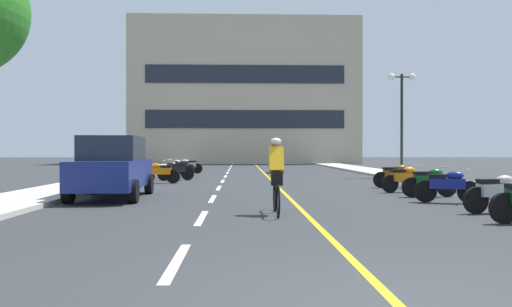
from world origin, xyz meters
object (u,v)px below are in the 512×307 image
street_lamp_mid (402,101)px  motorcycle_2 (498,192)px  motorcycle_8 (175,170)px  motorcycle_9 (175,169)px  motorcycle_6 (396,175)px  motorcycle_10 (179,168)px  parked_car_near (113,167)px  cyclist_rider (276,174)px  motorcycle_4 (430,181)px  motorcycle_5 (405,178)px  motorcycle_12 (188,166)px  motorcycle_3 (448,185)px  motorcycle_7 (160,172)px  motorcycle_11 (180,167)px

street_lamp_mid → motorcycle_2: (-2.62, -14.44, -3.50)m
motorcycle_8 → motorcycle_9: size_ratio=0.99×
motorcycle_6 → motorcycle_10: (-9.09, 7.86, 0.00)m
parked_car_near → motorcycle_2: parked_car_near is taller
cyclist_rider → motorcycle_10: bearing=104.9°
motorcycle_4 → motorcycle_5: size_ratio=1.02×
motorcycle_2 → motorcycle_9: bearing=123.6°
motorcycle_4 → motorcycle_12: size_ratio=1.00×
motorcycle_2 → motorcycle_3: 2.10m
motorcycle_4 → motorcycle_10: (-8.96, 11.48, 0.00)m
motorcycle_7 → motorcycle_9: (0.18, 3.47, 0.00)m
street_lamp_mid → motorcycle_5: size_ratio=3.18×
parked_car_near → cyclist_rider: size_ratio=2.41×
motorcycle_9 → street_lamp_mid: bearing=4.2°
street_lamp_mid → parked_car_near: bearing=-138.5°
motorcycle_9 → motorcycle_10: (-0.02, 1.66, 0.00)m
street_lamp_mid → motorcycle_3: bearing=-103.1°
motorcycle_11 → cyclist_rider: size_ratio=0.93×
parked_car_near → motorcycle_4: bearing=0.4°
street_lamp_mid → motorcycle_8: street_lamp_mid is taller
motorcycle_3 → motorcycle_12: bearing=117.6°
motorcycle_8 → cyclist_rider: bearing=-72.4°
motorcycle_8 → motorcycle_12: bearing=91.1°
parked_car_near → motorcycle_6: bearing=21.0°
motorcycle_12 → motorcycle_2: bearing=-64.5°
parked_car_near → motorcycle_2: bearing=-21.2°
motorcycle_9 → motorcycle_11: size_ratio=1.03×
motorcycle_12 → motorcycle_7: bearing=-91.8°
motorcycle_10 → cyclist_rider: 15.78m
motorcycle_4 → motorcycle_8: same height
motorcycle_5 → motorcycle_11: 14.69m
street_lamp_mid → motorcycle_10: size_ratio=3.19×
motorcycle_3 → motorcycle_9: 14.45m
motorcycle_2 → cyclist_rider: (-4.98, -0.01, 0.41)m
motorcycle_6 → motorcycle_11: (-9.27, 9.70, 0.00)m
motorcycle_10 → cyclist_rider: (4.05, -15.24, 0.41)m
motorcycle_5 → cyclist_rider: 7.18m
parked_car_near → motorcycle_7: (0.33, 6.41, -0.44)m
motorcycle_4 → motorcycle_9: size_ratio=1.00×
parked_car_near → motorcycle_9: 9.91m
motorcycle_7 → motorcycle_9: bearing=87.1°
motorcycle_2 → motorcycle_5: bearing=93.0°
motorcycle_10 → motorcycle_11: bearing=95.4°
motorcycle_2 → motorcycle_4: bearing=91.1°
parked_car_near → motorcycle_9: (0.51, 9.88, -0.44)m
motorcycle_4 → motorcycle_6: bearing=87.9°
motorcycle_3 → motorcycle_9: (-8.77, 11.48, 0.00)m
motorcycle_3 → motorcycle_7: (-8.95, 8.01, 0.00)m
parked_car_near → motorcycle_11: size_ratio=2.59×
motorcycle_4 → street_lamp_mid: bearing=75.8°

